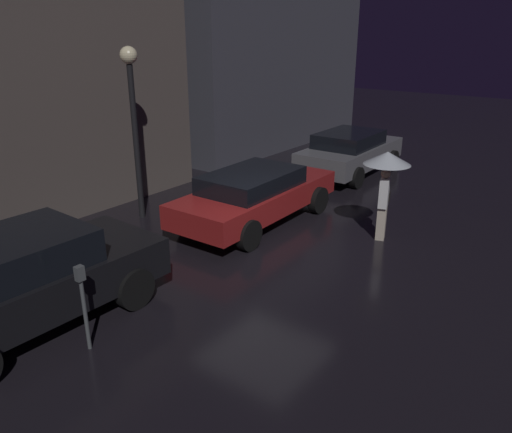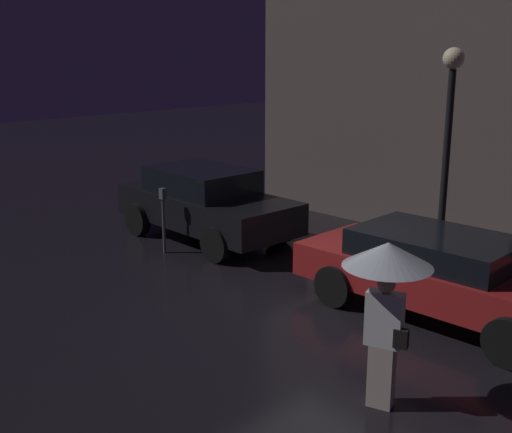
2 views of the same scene
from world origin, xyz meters
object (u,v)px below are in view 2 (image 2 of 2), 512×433
at_px(parked_car_red, 443,272).
at_px(street_lamp_near, 449,118).
at_px(parked_car_black, 206,202).
at_px(parking_meter, 163,214).
at_px(pedestrian_with_umbrella, 387,279).

distance_m(parked_car_red, street_lamp_near, 3.56).
xyz_separation_m(parked_car_black, street_lamp_near, (4.37, 2.36, 1.99)).
distance_m(parking_meter, street_lamp_near, 5.89).
relative_size(parking_meter, street_lamp_near, 0.33).
bearing_deg(pedestrian_with_umbrella, parking_meter, -32.86).
distance_m(parked_car_red, parking_meter, 5.75).
distance_m(parked_car_black, parking_meter, 1.30).
bearing_deg(parking_meter, parked_car_red, 11.68).
relative_size(pedestrian_with_umbrella, street_lamp_near, 0.49).
height_order(parked_car_black, street_lamp_near, street_lamp_near).
relative_size(parked_car_red, street_lamp_near, 1.15).
relative_size(parked_car_black, street_lamp_near, 1.06).
height_order(parked_car_red, pedestrian_with_umbrella, pedestrian_with_umbrella).
distance_m(parked_car_red, pedestrian_with_umbrella, 3.14).
relative_size(parked_car_black, parked_car_red, 0.92).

